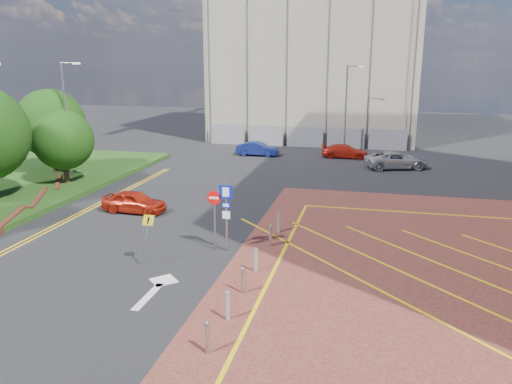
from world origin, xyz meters
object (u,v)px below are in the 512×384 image
(sign_cluster, at_px, (222,209))
(warning_sign, at_px, (146,233))
(car_red_left, at_px, (134,202))
(car_red_back, at_px, (345,151))
(car_silver_back, at_px, (396,160))
(tree_d, at_px, (50,123))
(car_blue_back, at_px, (258,149))
(lamp_left_far, at_px, (67,115))
(lamp_back, at_px, (347,105))
(tree_c, at_px, (63,140))

(sign_cluster, bearing_deg, warning_sign, -137.14)
(car_red_left, bearing_deg, car_red_back, -25.72)
(warning_sign, relative_size, car_red_back, 0.55)
(sign_cluster, relative_size, car_silver_back, 0.65)
(tree_d, height_order, car_blue_back, tree_d)
(lamp_left_far, bearing_deg, warning_sign, -47.66)
(lamp_back, distance_m, car_silver_back, 8.83)
(lamp_back, xyz_separation_m, car_silver_back, (4.44, -6.69, -3.68))
(tree_c, relative_size, sign_cluster, 1.53)
(tree_d, xyz_separation_m, car_silver_back, (25.02, 8.31, -3.19))
(tree_d, bearing_deg, car_blue_back, 41.05)
(warning_sign, bearing_deg, sign_cluster, 42.86)
(tree_d, xyz_separation_m, sign_cluster, (16.80, -12.02, -1.92))
(lamp_left_far, xyz_separation_m, car_silver_back, (22.94, 9.31, -3.98))
(car_red_back, bearing_deg, car_silver_back, -130.89)
(car_blue_back, xyz_separation_m, car_silver_back, (12.04, -3.00, 0.06))
(tree_d, distance_m, sign_cluster, 20.74)
(lamp_back, bearing_deg, car_red_left, -114.75)
(car_red_left, height_order, car_red_back, car_red_left)
(car_blue_back, bearing_deg, tree_d, 130.46)
(warning_sign, bearing_deg, lamp_left_far, 132.34)
(tree_c, height_order, sign_cluster, tree_c)
(sign_cluster, height_order, car_silver_back, sign_cluster)
(warning_sign, bearing_deg, car_silver_back, 64.62)
(lamp_left_far, height_order, car_red_left, lamp_left_far)
(lamp_back, xyz_separation_m, car_red_left, (-10.36, -22.48, -3.74))
(lamp_left_far, distance_m, car_red_back, 23.15)
(warning_sign, xyz_separation_m, car_blue_back, (-1.28, 25.68, -0.80))
(tree_c, height_order, warning_sign, tree_c)
(warning_sign, distance_m, car_silver_back, 25.11)
(sign_cluster, bearing_deg, lamp_back, 82.03)
(car_blue_back, distance_m, car_red_back, 7.82)
(lamp_left_far, height_order, lamp_back, lamp_left_far)
(car_blue_back, distance_m, car_silver_back, 12.41)
(lamp_left_far, height_order, car_blue_back, lamp_left_far)
(lamp_left_far, relative_size, car_red_left, 2.20)
(lamp_back, distance_m, warning_sign, 30.18)
(warning_sign, xyz_separation_m, car_red_left, (-4.04, 6.89, -0.81))
(tree_c, relative_size, tree_d, 0.81)
(warning_sign, height_order, car_red_left, warning_sign)
(car_blue_back, bearing_deg, car_silver_back, -104.57)
(car_red_back, xyz_separation_m, car_silver_back, (4.26, -3.73, 0.09))
(car_red_left, bearing_deg, lamp_back, -22.08)
(lamp_back, bearing_deg, sign_cluster, -97.97)
(tree_c, height_order, lamp_back, lamp_back)
(lamp_left_far, bearing_deg, lamp_back, 40.86)
(lamp_back, height_order, car_silver_back, lamp_back)
(lamp_back, distance_m, car_blue_back, 9.24)
(tree_c, bearing_deg, sign_cluster, -33.16)
(warning_sign, height_order, car_red_back, warning_sign)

